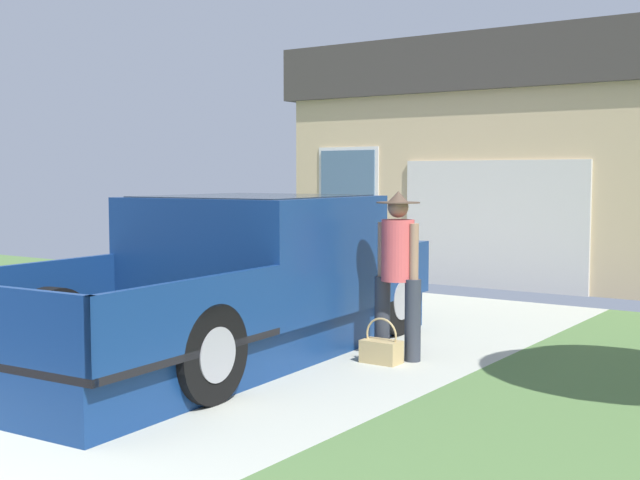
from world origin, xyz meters
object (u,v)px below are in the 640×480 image
pickup_truck (248,282)px  wheeled_trash_bin (239,247)px  house_with_garage (616,160)px  person_with_hat (398,266)px  handbag (381,350)px

pickup_truck → wheeled_trash_bin: pickup_truck is taller
house_with_garage → pickup_truck: bearing=-98.4°
person_with_hat → handbag: (-0.03, -0.26, -0.78)m
person_with_hat → wheeled_trash_bin: person_with_hat is taller
handbag → wheeled_trash_bin: wheeled_trash_bin is taller
pickup_truck → wheeled_trash_bin: size_ratio=4.84×
wheeled_trash_bin → handbag: bearing=-36.9°
person_with_hat → pickup_truck: bearing=25.8°
person_with_hat → wheeled_trash_bin: 5.95m
person_with_hat → house_with_garage: (-0.16, 8.11, 1.14)m
person_with_hat → wheeled_trash_bin: (-4.88, 3.39, -0.30)m
pickup_truck → house_with_garage: 8.84m
pickup_truck → handbag: bearing=7.7°
house_with_garage → person_with_hat: bearing=-88.9°
wheeled_trash_bin → person_with_hat: bearing=-34.8°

